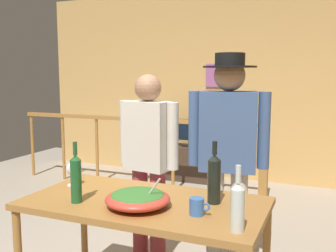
# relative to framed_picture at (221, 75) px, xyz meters

# --- Properties ---
(back_wall) EXTENTS (6.28, 0.10, 2.81)m
(back_wall) POSITION_rel_framed_picture_xyz_m (0.17, 0.06, -0.15)
(back_wall) COLOR tan
(back_wall) RESTS_ON ground_plane
(framed_picture) EXTENTS (0.48, 0.03, 0.34)m
(framed_picture) POSITION_rel_framed_picture_xyz_m (0.00, 0.00, 0.00)
(framed_picture) COLOR #9D5490
(stair_railing) EXTENTS (3.62, 0.10, 1.04)m
(stair_railing) POSITION_rel_framed_picture_xyz_m (-0.44, -1.01, -0.89)
(stair_railing) COLOR #9E6B33
(stair_railing) RESTS_ON ground_plane
(tv_console) EXTENTS (0.90, 0.40, 0.50)m
(tv_console) POSITION_rel_framed_picture_xyz_m (-0.40, -0.29, -1.30)
(tv_console) COLOR #38281E
(tv_console) RESTS_ON ground_plane
(flat_screen_tv) EXTENTS (0.54, 0.12, 0.41)m
(flat_screen_tv) POSITION_rel_framed_picture_xyz_m (-0.40, -0.32, -0.81)
(flat_screen_tv) COLOR black
(flat_screen_tv) RESTS_ON tv_console
(serving_table) EXTENTS (1.48, 0.77, 0.80)m
(serving_table) POSITION_rel_framed_picture_xyz_m (0.49, -3.59, -0.83)
(serving_table) COLOR #9E6B33
(serving_table) RESTS_ON ground_plane
(salad_bowl) EXTENTS (0.38, 0.38, 0.20)m
(salad_bowl) POSITION_rel_framed_picture_xyz_m (0.51, -3.72, -0.70)
(salad_bowl) COLOR #CC3D2D
(salad_bowl) RESTS_ON serving_table
(wine_glass) EXTENTS (0.08, 0.08, 0.17)m
(wine_glass) POSITION_rel_framed_picture_xyz_m (-0.12, -3.50, -0.64)
(wine_glass) COLOR silver
(wine_glass) RESTS_ON serving_table
(wine_bottle_clear) EXTENTS (0.07, 0.07, 0.34)m
(wine_bottle_clear) POSITION_rel_framed_picture_xyz_m (1.13, -3.84, -0.62)
(wine_bottle_clear) COLOR silver
(wine_bottle_clear) RESTS_ON serving_table
(wine_bottle_green) EXTENTS (0.07, 0.07, 0.37)m
(wine_bottle_green) POSITION_rel_framed_picture_xyz_m (0.13, -3.78, -0.60)
(wine_bottle_green) COLOR #1E5628
(wine_bottle_green) RESTS_ON serving_table
(wine_bottle_dark) EXTENTS (0.08, 0.08, 0.38)m
(wine_bottle_dark) POSITION_rel_framed_picture_xyz_m (0.90, -3.47, -0.60)
(wine_bottle_dark) COLOR black
(wine_bottle_dark) RESTS_ON serving_table
(mug_blue) EXTENTS (0.12, 0.08, 0.10)m
(mug_blue) POSITION_rel_framed_picture_xyz_m (0.87, -3.70, -0.71)
(mug_blue) COLOR #3866B2
(mug_blue) RESTS_ON serving_table
(person_standing_left) EXTENTS (0.55, 0.28, 1.57)m
(person_standing_left) POSITION_rel_framed_picture_xyz_m (0.16, -2.84, -0.63)
(person_standing_left) COLOR #9E3842
(person_standing_left) RESTS_ON ground_plane
(person_standing_right) EXTENTS (0.60, 0.39, 1.73)m
(person_standing_right) POSITION_rel_framed_picture_xyz_m (0.82, -2.84, -0.51)
(person_standing_right) COLOR beige
(person_standing_right) RESTS_ON ground_plane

